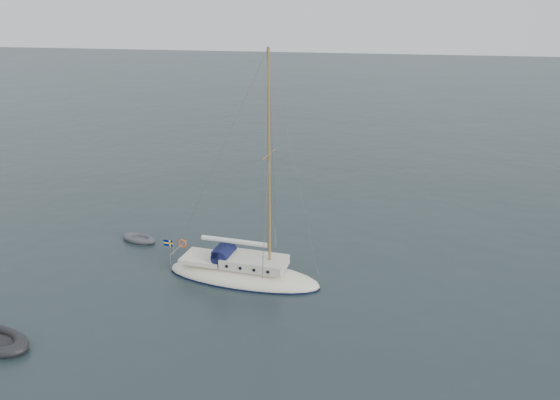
# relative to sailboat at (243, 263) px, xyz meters

# --- Properties ---
(ground) EXTENTS (300.00, 300.00, 0.00)m
(ground) POSITION_rel_sailboat_xyz_m (2.72, 1.03, -0.98)
(ground) COLOR black
(ground) RESTS_ON ground
(sailboat) EXTENTS (9.07, 2.72, 12.92)m
(sailboat) POSITION_rel_sailboat_xyz_m (0.00, 0.00, 0.00)
(sailboat) COLOR silver
(sailboat) RESTS_ON ground
(dinghy) EXTENTS (2.44, 1.10, 0.35)m
(dinghy) POSITION_rel_sailboat_xyz_m (-7.94, 3.52, -0.82)
(dinghy) COLOR #4B4B50
(dinghy) RESTS_ON ground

